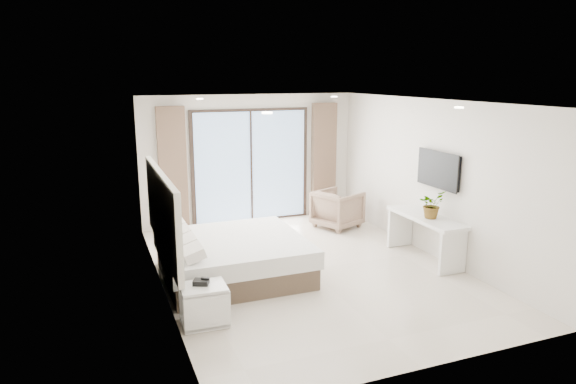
# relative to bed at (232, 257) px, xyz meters

# --- Properties ---
(ground) EXTENTS (6.20, 6.20, 0.00)m
(ground) POSITION_rel_bed_xyz_m (1.22, -0.17, -0.32)
(ground) COLOR beige
(ground) RESTS_ON ground
(room_shell) EXTENTS (4.62, 6.22, 2.72)m
(room_shell) POSITION_rel_bed_xyz_m (1.02, 0.60, 1.26)
(room_shell) COLOR silver
(room_shell) RESTS_ON ground
(bed) EXTENTS (2.17, 2.06, 0.74)m
(bed) POSITION_rel_bed_xyz_m (0.00, 0.00, 0.00)
(bed) COLOR brown
(bed) RESTS_ON ground
(nightstand) EXTENTS (0.58, 0.48, 0.51)m
(nightstand) POSITION_rel_bed_xyz_m (-0.75, -1.40, -0.06)
(nightstand) COLOR white
(nightstand) RESTS_ON ground
(phone) EXTENTS (0.24, 0.21, 0.06)m
(phone) POSITION_rel_bed_xyz_m (-0.76, -1.35, 0.23)
(phone) COLOR black
(phone) RESTS_ON nightstand
(console_desk) EXTENTS (0.51, 1.64, 0.77)m
(console_desk) POSITION_rel_bed_xyz_m (3.26, -0.44, 0.25)
(console_desk) COLOR white
(console_desk) RESTS_ON ground
(plant) EXTENTS (0.54, 0.57, 0.36)m
(plant) POSITION_rel_bed_xyz_m (3.26, -0.57, 0.63)
(plant) COLOR #33662D
(plant) RESTS_ON console_desk
(armchair) EXTENTS (1.03, 1.06, 0.85)m
(armchair) POSITION_rel_bed_xyz_m (2.74, 1.81, 0.11)
(armchair) COLOR #8E705D
(armchair) RESTS_ON ground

